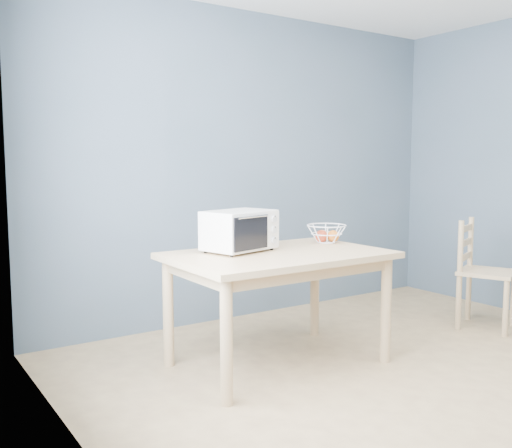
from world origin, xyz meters
TOP-DOWN VIEW (x-y plane):
  - room at (0.00, 0.00)m, footprint 4.01×4.51m
  - dining_table at (-0.57, 1.10)m, footprint 1.40×0.90m
  - toaster_oven at (-0.78, 1.27)m, footprint 0.52×0.44m
  - fruit_basket at (-0.02, 1.27)m, footprint 0.32×0.32m
  - dining_chair at (1.31, 0.88)m, footprint 0.54×0.54m

SIDE VIEW (x-z plane):
  - dining_chair at x=1.31m, z-range -0.01..0.87m
  - dining_table at x=-0.57m, z-range 0.27..1.02m
  - fruit_basket at x=-0.02m, z-range 0.75..0.88m
  - toaster_oven at x=-0.78m, z-range 0.76..1.03m
  - room at x=0.00m, z-range -0.01..2.61m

